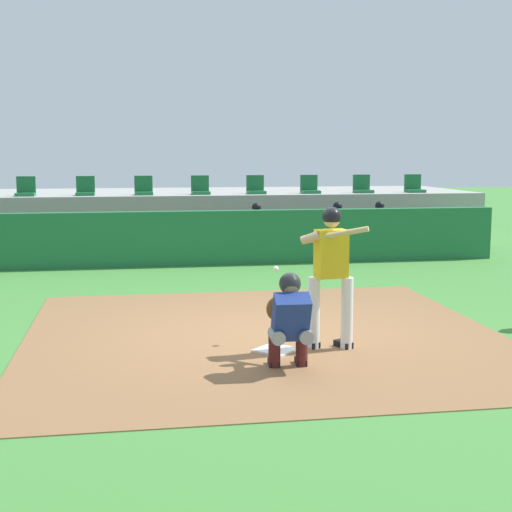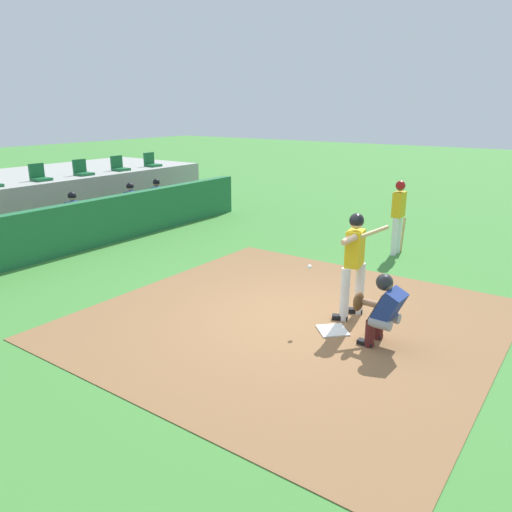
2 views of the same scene
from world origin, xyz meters
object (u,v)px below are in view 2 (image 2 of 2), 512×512
at_px(home_plate, 333,330).
at_px(batter_at_plate, 354,259).
at_px(catcher_crouched, 382,307).
at_px(dugout_player_1, 77,216).
at_px(stadium_seat_6, 82,171).
at_px(stadium_seat_8, 151,163).
at_px(stadium_seat_5, 39,176).
at_px(stadium_seat_7, 119,166).
at_px(on_deck_batter, 398,213).
at_px(dugout_player_3, 160,199).
at_px(dugout_player_2, 134,204).

relative_size(home_plate, batter_at_plate, 0.24).
relative_size(catcher_crouched, dugout_player_1, 1.27).
distance_m(batter_at_plate, stadium_seat_6, 10.42).
bearing_deg(stadium_seat_8, dugout_player_1, -156.30).
bearing_deg(stadium_seat_5, stadium_seat_7, 0.00).
distance_m(on_deck_batter, stadium_seat_7, 9.45).
height_order(batter_at_plate, stadium_seat_8, stadium_seat_8).
height_order(dugout_player_3, stadium_seat_7, stadium_seat_7).
height_order(home_plate, stadium_seat_5, stadium_seat_5).
height_order(catcher_crouched, dugout_player_3, dugout_player_3).
bearing_deg(stadium_seat_5, stadium_seat_8, 0.00).
bearing_deg(dugout_player_3, dugout_player_1, 180.00).
bearing_deg(stadium_seat_8, stadium_seat_5, 180.00).
relative_size(dugout_player_1, stadium_seat_8, 2.71).
bearing_deg(stadium_seat_7, home_plate, -113.06).
bearing_deg(stadium_seat_6, dugout_player_1, -130.62).
bearing_deg(stadium_seat_5, on_deck_batter, -70.27).
xyz_separation_m(home_plate, dugout_player_2, (3.11, 8.14, 0.65)).
xyz_separation_m(home_plate, on_deck_batter, (4.82, 0.76, 1.00)).
bearing_deg(stadium_seat_6, stadium_seat_5, 180.00).
bearing_deg(stadium_seat_7, dugout_player_1, -147.47).
distance_m(stadium_seat_5, stadium_seat_7, 2.89).
xyz_separation_m(home_plate, dugout_player_1, (1.14, 8.14, 0.65)).
xyz_separation_m(catcher_crouched, stadium_seat_8, (5.78, 10.95, 0.93)).
height_order(home_plate, stadium_seat_6, stadium_seat_6).
xyz_separation_m(on_deck_batter, dugout_player_1, (-3.68, 7.39, -0.35)).
distance_m(dugout_player_1, dugout_player_3, 3.02).
distance_m(home_plate, stadium_seat_8, 11.80).
relative_size(home_plate, on_deck_batter, 0.25).
bearing_deg(catcher_crouched, stadium_seat_8, 62.19).
distance_m(dugout_player_2, stadium_seat_6, 2.22).
height_order(dugout_player_1, stadium_seat_6, stadium_seat_6).
xyz_separation_m(home_plate, batter_at_plate, (0.69, 0.01, 1.01)).
bearing_deg(on_deck_batter, home_plate, -171.06).
xyz_separation_m(batter_at_plate, stadium_seat_5, (0.75, 10.17, 0.50)).
height_order(on_deck_batter, dugout_player_2, on_deck_batter).
bearing_deg(stadium_seat_8, stadium_seat_7, 180.00).
height_order(dugout_player_2, stadium_seat_7, stadium_seat_7).
relative_size(home_plate, dugout_player_3, 0.34).
xyz_separation_m(home_plate, stadium_seat_7, (4.33, 10.18, 1.51)).
bearing_deg(stadium_seat_6, home_plate, -105.84).
height_order(on_deck_batter, stadium_seat_8, stadium_seat_8).
relative_size(catcher_crouched, on_deck_batter, 0.93).
bearing_deg(on_deck_batter, dugout_player_3, 95.11).
distance_m(home_plate, on_deck_batter, 4.98).
distance_m(home_plate, stadium_seat_5, 10.39).
height_order(catcher_crouched, stadium_seat_6, stadium_seat_6).
xyz_separation_m(home_plate, dugout_player_3, (4.16, 8.14, 0.65)).
bearing_deg(stadium_seat_8, stadium_seat_6, 180.00).
bearing_deg(on_deck_batter, dugout_player_1, 116.48).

